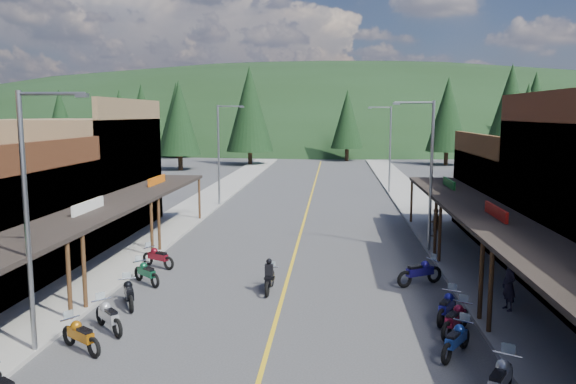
% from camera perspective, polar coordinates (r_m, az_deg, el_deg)
% --- Properties ---
extents(ground, '(220.00, 220.00, 0.00)m').
position_cam_1_polar(ground, '(23.01, -0.56, -10.62)').
color(ground, '#38383A').
rests_on(ground, ground).
extents(centerline, '(0.15, 90.00, 0.01)m').
position_cam_1_polar(centerline, '(42.40, 1.91, -1.99)').
color(centerline, gold).
rests_on(centerline, ground).
extents(sidewalk_west, '(3.40, 94.00, 0.15)m').
position_cam_1_polar(sidewalk_west, '(43.67, -9.57, -1.71)').
color(sidewalk_west, gray).
rests_on(sidewalk_west, ground).
extents(sidewalk_east, '(3.40, 94.00, 0.15)m').
position_cam_1_polar(sidewalk_east, '(42.87, 13.62, -2.01)').
color(sidewalk_east, gray).
rests_on(sidewalk_east, ground).
extents(shop_west_3, '(10.90, 10.20, 8.20)m').
position_cam_1_polar(shop_west_3, '(36.79, -20.76, 1.50)').
color(shop_west_3, brown).
rests_on(shop_west_3, ground).
extents(shop_east_3, '(10.90, 10.20, 6.20)m').
position_cam_1_polar(shop_east_3, '(35.37, 24.04, -0.53)').
color(shop_east_3, '#4C2D16').
rests_on(shop_east_3, ground).
extents(streetlight_0, '(2.16, 0.18, 8.00)m').
position_cam_1_polar(streetlight_0, '(18.31, -24.67, -1.79)').
color(streetlight_0, gray).
rests_on(streetlight_0, ground).
extents(streetlight_1, '(2.16, 0.18, 8.00)m').
position_cam_1_polar(streetlight_1, '(44.71, -6.89, 4.23)').
color(streetlight_1, gray).
rests_on(streetlight_1, ground).
extents(streetlight_2, '(2.16, 0.18, 8.00)m').
position_cam_1_polar(streetlight_2, '(30.26, 14.09, 2.28)').
color(streetlight_2, gray).
rests_on(streetlight_2, ground).
extents(streetlight_3, '(2.16, 0.18, 8.00)m').
position_cam_1_polar(streetlight_3, '(52.03, 10.17, 4.68)').
color(streetlight_3, gray).
rests_on(streetlight_3, ground).
extents(ridge_hill, '(310.00, 140.00, 60.00)m').
position_cam_1_polar(ridge_hill, '(156.90, 3.97, 5.27)').
color(ridge_hill, black).
rests_on(ridge_hill, ground).
extents(pine_0, '(5.04, 5.04, 11.00)m').
position_cam_1_polar(pine_0, '(93.66, -22.12, 6.87)').
color(pine_0, black).
rests_on(pine_0, ground).
extents(pine_1, '(5.88, 5.88, 12.50)m').
position_cam_1_polar(pine_1, '(95.33, -11.24, 7.76)').
color(pine_1, black).
rests_on(pine_1, ground).
extents(pine_2, '(6.72, 6.72, 14.00)m').
position_cam_1_polar(pine_2, '(80.62, -3.92, 8.42)').
color(pine_2, black).
rests_on(pine_2, ground).
extents(pine_3, '(5.04, 5.04, 11.00)m').
position_cam_1_polar(pine_3, '(87.74, 6.04, 7.37)').
color(pine_3, black).
rests_on(pine_3, ground).
extents(pine_4, '(5.88, 5.88, 12.50)m').
position_cam_1_polar(pine_4, '(83.27, 15.91, 7.60)').
color(pine_4, black).
rests_on(pine_4, ground).
extents(pine_5, '(6.72, 6.72, 14.00)m').
position_cam_1_polar(pine_5, '(99.03, 23.77, 7.68)').
color(pine_5, black).
rests_on(pine_5, ground).
extents(pine_7, '(5.88, 5.88, 12.50)m').
position_cam_1_polar(pine_7, '(103.46, -14.63, 7.66)').
color(pine_7, black).
rests_on(pine_7, ground).
extents(pine_8, '(4.48, 4.48, 10.00)m').
position_cam_1_polar(pine_8, '(66.23, -16.67, 6.46)').
color(pine_8, black).
rests_on(pine_8, ground).
extents(pine_9, '(4.93, 4.93, 10.80)m').
position_cam_1_polar(pine_9, '(70.25, 23.10, 6.56)').
color(pine_9, black).
rests_on(pine_9, ground).
extents(pine_10, '(5.38, 5.38, 11.60)m').
position_cam_1_polar(pine_10, '(74.45, -10.99, 7.40)').
color(pine_10, black).
rests_on(pine_10, ground).
extents(pine_11, '(5.82, 5.82, 12.40)m').
position_cam_1_polar(pine_11, '(62.37, 21.64, 7.28)').
color(pine_11, black).
rests_on(pine_11, ground).
extents(bike_west_5, '(2.03, 1.70, 1.15)m').
position_cam_1_polar(bike_west_5, '(19.00, -20.32, -13.38)').
color(bike_west_5, '#9A570B').
rests_on(bike_west_5, ground).
extents(bike_west_6, '(1.92, 1.95, 1.17)m').
position_cam_1_polar(bike_west_6, '(20.33, -17.77, -11.81)').
color(bike_west_6, '#A6A6AC').
rests_on(bike_west_6, ground).
extents(bike_west_7, '(1.50, 2.11, 1.15)m').
position_cam_1_polar(bike_west_7, '(22.57, -15.86, -9.76)').
color(bike_west_7, black).
rests_on(bike_west_7, ground).
extents(bike_west_8, '(1.91, 1.82, 1.13)m').
position_cam_1_polar(bike_west_8, '(25.20, -14.19, -7.86)').
color(bike_west_8, '#0E472C').
rests_on(bike_west_8, ground).
extents(bike_west_9, '(2.07, 1.56, 1.14)m').
position_cam_1_polar(bike_west_9, '(27.72, -13.08, -6.36)').
color(bike_west_9, maroon).
rests_on(bike_west_9, ground).
extents(bike_east_4, '(1.77, 2.33, 1.29)m').
position_cam_1_polar(bike_east_4, '(15.96, 20.75, -17.34)').
color(bike_east_4, '#9FA0A4').
rests_on(bike_east_4, ground).
extents(bike_east_5, '(1.66, 2.05, 1.15)m').
position_cam_1_polar(bike_east_5, '(18.30, 16.71, -14.06)').
color(bike_east_5, navy).
rests_on(bike_east_5, ground).
extents(bike_east_6, '(1.72, 2.10, 1.18)m').
position_cam_1_polar(bike_east_6, '(19.93, 16.65, -12.15)').
color(bike_east_6, maroon).
rests_on(bike_east_6, ground).
extents(bike_east_7, '(1.52, 2.14, 1.17)m').
position_cam_1_polar(bike_east_7, '(21.08, 15.83, -11.01)').
color(bike_east_7, navy).
rests_on(bike_east_7, ground).
extents(bike_east_8, '(2.32, 1.80, 1.29)m').
position_cam_1_polar(bike_east_8, '(24.95, 13.26, -7.80)').
color(bike_east_8, navy).
rests_on(bike_east_8, ground).
extents(rider_on_bike, '(0.70, 1.96, 1.48)m').
position_cam_1_polar(rider_on_bike, '(23.47, -1.89, -8.72)').
color(rider_on_bike, black).
rests_on(rider_on_bike, ground).
extents(pedestrian_east_a, '(0.61, 0.78, 1.88)m').
position_cam_1_polar(pedestrian_east_a, '(22.38, 21.55, -8.80)').
color(pedestrian_east_a, '#211D2C').
rests_on(pedestrian_east_a, sidewalk_east).
extents(pedestrian_east_b, '(0.86, 0.56, 1.65)m').
position_cam_1_polar(pedestrian_east_b, '(34.20, 14.70, -3.01)').
color(pedestrian_east_b, '#4E3E31').
rests_on(pedestrian_east_b, sidewalk_east).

